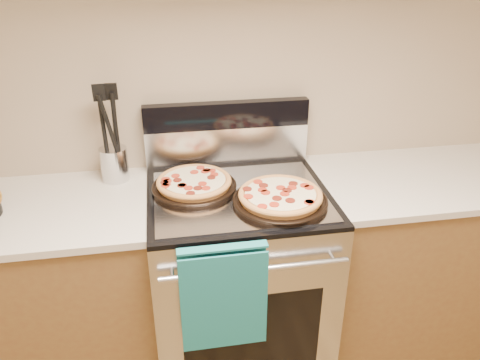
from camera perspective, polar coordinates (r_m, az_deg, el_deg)
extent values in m
plane|color=tan|center=(2.14, -1.84, 13.10)|extent=(4.00, 0.00, 4.00)
cube|color=#B7B7BC|center=(2.23, -0.18, -12.27)|extent=(0.76, 0.68, 0.90)
cube|color=black|center=(1.98, 1.54, -18.25)|extent=(0.56, 0.01, 0.40)
cube|color=black|center=(1.97, -0.20, -1.81)|extent=(0.76, 0.68, 0.02)
cube|color=silver|center=(2.21, -1.57, 4.25)|extent=(0.76, 0.06, 0.18)
cube|color=black|center=(2.16, -1.61, 7.94)|extent=(0.76, 0.06, 0.12)
cylinder|color=silver|center=(1.72, 1.94, -10.90)|extent=(0.70, 0.03, 0.03)
cube|color=gray|center=(1.94, -0.05, -1.89)|extent=(0.70, 0.55, 0.01)
cube|color=brown|center=(2.32, -22.96, -13.41)|extent=(1.00, 0.62, 0.88)
cube|color=beige|center=(2.07, -25.16, -3.60)|extent=(1.02, 0.64, 0.03)
cube|color=brown|center=(2.53, 20.03, -9.15)|extent=(1.00, 0.62, 0.88)
cube|color=beige|center=(2.31, 21.76, 0.12)|extent=(1.02, 0.64, 0.03)
cylinder|color=silver|center=(2.15, -15.06, 1.90)|extent=(0.15, 0.15, 0.15)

